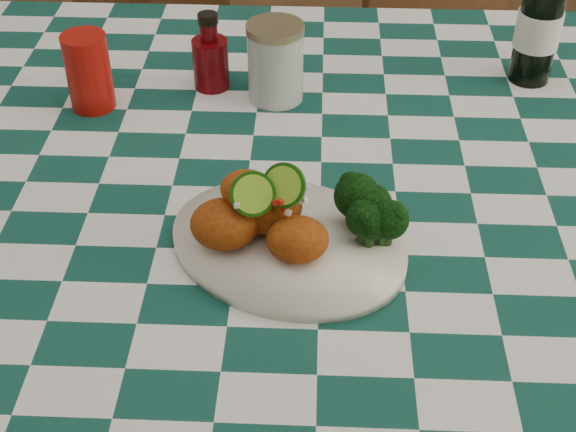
# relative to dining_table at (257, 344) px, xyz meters

# --- Properties ---
(dining_table) EXTENTS (1.66, 1.06, 0.79)m
(dining_table) POSITION_rel_dining_table_xyz_m (0.00, 0.00, 0.00)
(dining_table) COLOR #114239
(dining_table) RESTS_ON ground
(plate) EXTENTS (0.37, 0.34, 0.02)m
(plate) POSITION_rel_dining_table_xyz_m (0.06, -0.19, 0.40)
(plate) COLOR white
(plate) RESTS_ON dining_table
(fried_chicken_pile) EXTENTS (0.16, 0.12, 0.10)m
(fried_chicken_pile) POSITION_rel_dining_table_xyz_m (0.04, -0.19, 0.46)
(fried_chicken_pile) COLOR #A4410F
(fried_chicken_pile) RESTS_ON plate
(broccoli_side) EXTENTS (0.09, 0.09, 0.07)m
(broccoli_side) POSITION_rel_dining_table_xyz_m (0.16, -0.18, 0.44)
(broccoli_side) COLOR black
(broccoli_side) RESTS_ON plate
(red_tumbler) EXTENTS (0.08, 0.08, 0.12)m
(red_tumbler) POSITION_rel_dining_table_xyz_m (-0.26, 0.14, 0.45)
(red_tumbler) COLOR #9E0F08
(red_tumbler) RESTS_ON dining_table
(ketchup_bottle) EXTENTS (0.07, 0.07, 0.13)m
(ketchup_bottle) POSITION_rel_dining_table_xyz_m (-0.08, 0.21, 0.46)
(ketchup_bottle) COLOR #5D0409
(ketchup_bottle) RESTS_ON dining_table
(mason_jar) EXTENTS (0.10, 0.10, 0.13)m
(mason_jar) POSITION_rel_dining_table_xyz_m (0.03, 0.18, 0.46)
(mason_jar) COLOR #B2BCBA
(mason_jar) RESTS_ON dining_table
(beer_bottle) EXTENTS (0.07, 0.07, 0.24)m
(beer_bottle) POSITION_rel_dining_table_xyz_m (0.44, 0.26, 0.51)
(beer_bottle) COLOR black
(beer_bottle) RESTS_ON dining_table
(wooden_chair_left) EXTENTS (0.45, 0.47, 0.85)m
(wooden_chair_left) POSITION_rel_dining_table_xyz_m (-0.30, 0.77, 0.03)
(wooden_chair_left) COLOR #472814
(wooden_chair_left) RESTS_ON ground
(wooden_chair_right) EXTENTS (0.50, 0.51, 0.83)m
(wooden_chair_right) POSITION_rel_dining_table_xyz_m (0.44, 0.72, 0.02)
(wooden_chair_right) COLOR #472814
(wooden_chair_right) RESTS_ON ground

